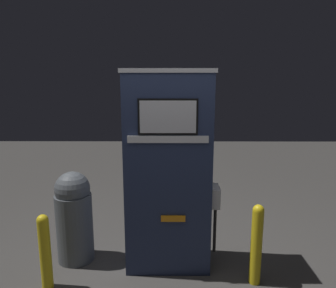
{
  "coord_description": "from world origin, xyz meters",
  "views": [
    {
      "loc": [
        0.02,
        -3.03,
        2.04
      ],
      "look_at": [
        0.0,
        0.13,
        1.37
      ],
      "focal_mm": 35.0,
      "sensor_mm": 36.0,
      "label": 1
    }
  ],
  "objects_px": {
    "safety_bollard": "(256,243)",
    "safety_bollard_far": "(45,250)",
    "gas_pump": "(168,171)",
    "trash_bin": "(74,216)"
  },
  "relations": [
    {
      "from": "gas_pump",
      "to": "safety_bollard",
      "type": "bearing_deg",
      "value": -22.61
    },
    {
      "from": "gas_pump",
      "to": "safety_bollard",
      "type": "height_order",
      "value": "gas_pump"
    },
    {
      "from": "safety_bollard",
      "to": "safety_bollard_far",
      "type": "height_order",
      "value": "safety_bollard"
    },
    {
      "from": "gas_pump",
      "to": "trash_bin",
      "type": "height_order",
      "value": "gas_pump"
    },
    {
      "from": "safety_bollard_far",
      "to": "gas_pump",
      "type": "bearing_deg",
      "value": 20.78
    },
    {
      "from": "gas_pump",
      "to": "trash_bin",
      "type": "distance_m",
      "value": 1.17
    },
    {
      "from": "safety_bollard",
      "to": "safety_bollard_far",
      "type": "relative_size",
      "value": 1.09
    },
    {
      "from": "gas_pump",
      "to": "safety_bollard_far",
      "type": "bearing_deg",
      "value": -159.22
    },
    {
      "from": "safety_bollard_far",
      "to": "safety_bollard",
      "type": "bearing_deg",
      "value": 2.45
    },
    {
      "from": "safety_bollard_far",
      "to": "trash_bin",
      "type": "bearing_deg",
      "value": 74.85
    }
  ]
}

